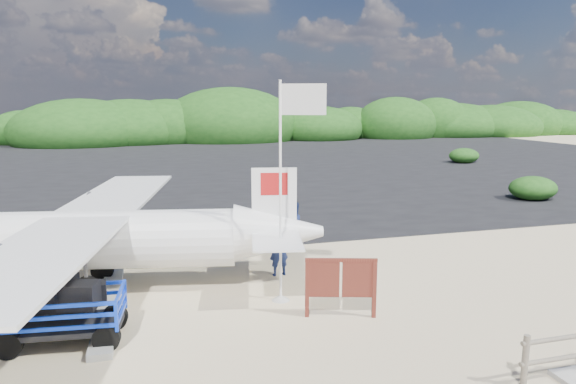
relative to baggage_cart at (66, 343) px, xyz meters
name	(u,v)px	position (x,y,z in m)	size (l,w,h in m)	color
ground	(290,301)	(5.27, 0.94, 0.00)	(160.00, 160.00, 0.00)	beige
asphalt_apron	(191,164)	(5.27, 30.94, 0.00)	(90.00, 50.00, 0.04)	#B2B2B2
vegetation_band	(175,141)	(5.27, 55.94, 0.00)	(124.00, 8.00, 4.40)	#B2B2B2
baggage_cart	(66,343)	(0.00, 0.00, 0.00)	(2.66, 1.52, 1.33)	#0E37DA
flagpole	(281,300)	(5.06, 1.08, 0.00)	(1.12, 0.47, 5.62)	white
signboard	(340,317)	(6.18, -0.31, 0.00)	(1.81, 0.17, 1.49)	maroon
crew_a	(279,249)	(5.49, 2.98, 0.80)	(0.59, 0.39, 1.61)	#141F4C
crew_b	(290,215)	(6.82, 6.49, 0.98)	(0.96, 0.74, 1.97)	#141F4C
aircraft_large	(310,166)	(14.37, 27.64, 0.00)	(14.10, 14.10, 4.23)	#B2B2B2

